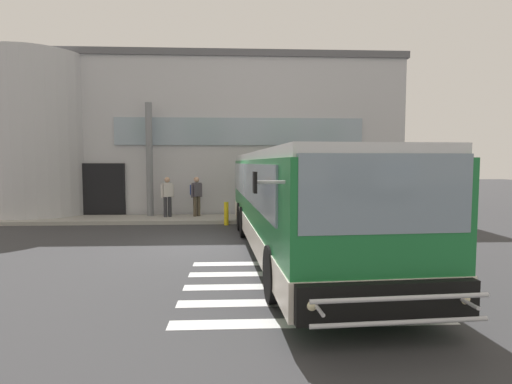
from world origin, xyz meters
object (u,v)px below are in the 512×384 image
passenger_by_doorway (196,194)px  safety_bollard_yellow (226,214)px  entry_support_column (149,160)px  bus_main_foreground (296,204)px  passenger_near_column (167,195)px

passenger_by_doorway → safety_bollard_yellow: size_ratio=1.86×
safety_bollard_yellow → entry_support_column: bearing=151.4°
passenger_by_doorway → entry_support_column: bearing=173.7°
bus_main_foreground → safety_bollard_yellow: (-1.99, 4.87, -0.88)m
entry_support_column → safety_bollard_yellow: bearing=-28.6°
passenger_by_doorway → safety_bollard_yellow: bearing=-50.3°
passenger_near_column → safety_bollard_yellow: (2.50, -1.41, -0.63)m
entry_support_column → bus_main_foreground: 8.60m
passenger_near_column → safety_bollard_yellow: passenger_near_column is taller
entry_support_column → passenger_by_doorway: 2.46m
bus_main_foreground → safety_bollard_yellow: bearing=112.2°
bus_main_foreground → entry_support_column: bearing=128.4°
entry_support_column → bus_main_foreground: size_ratio=0.41×
entry_support_column → safety_bollard_yellow: size_ratio=5.34×
bus_main_foreground → passenger_by_doorway: bus_main_foreground is taller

